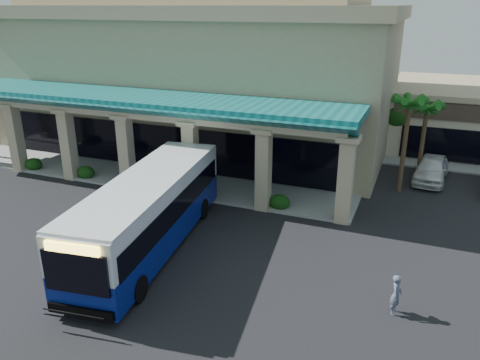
% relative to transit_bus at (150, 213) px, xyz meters
% --- Properties ---
extents(ground, '(110.00, 110.00, 0.00)m').
position_rel_transit_bus_xyz_m(ground, '(1.97, 1.00, -1.77)').
color(ground, black).
extents(main_building, '(30.80, 14.80, 11.35)m').
position_rel_transit_bus_xyz_m(main_building, '(-6.03, 17.00, 3.90)').
color(main_building, tan).
rests_on(main_building, ground).
extents(arcade, '(30.00, 6.20, 5.70)m').
position_rel_transit_bus_xyz_m(arcade, '(-6.03, 7.80, 1.08)').
color(arcade, '#0F5B5E').
rests_on(arcade, ground).
extents(palm_0, '(2.40, 2.40, 6.60)m').
position_rel_transit_bus_xyz_m(palm_0, '(10.47, 12.00, 1.53)').
color(palm_0, '#185B18').
rests_on(palm_0, ground).
extents(palm_1, '(2.40, 2.40, 5.80)m').
position_rel_transit_bus_xyz_m(palm_1, '(11.47, 15.00, 1.13)').
color(palm_1, '#185B18').
rests_on(palm_1, ground).
extents(broadleaf_tree, '(2.60, 2.60, 4.81)m').
position_rel_transit_bus_xyz_m(broadleaf_tree, '(9.47, 20.00, 0.63)').
color(broadleaf_tree, '#0F350C').
rests_on(broadleaf_tree, ground).
extents(transit_bus, '(4.58, 12.95, 3.54)m').
position_rel_transit_bus_xyz_m(transit_bus, '(0.00, 0.00, 0.00)').
color(transit_bus, navy).
rests_on(transit_bus, ground).
extents(pedestrian, '(0.46, 0.64, 1.62)m').
position_rel_transit_bus_xyz_m(pedestrian, '(11.23, -1.05, -0.96)').
color(pedestrian, slate).
rests_on(pedestrian, ground).
extents(car_silver, '(2.39, 4.99, 1.64)m').
position_rel_transit_bus_xyz_m(car_silver, '(12.23, 14.63, -0.95)').
color(car_silver, white).
rests_on(car_silver, ground).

